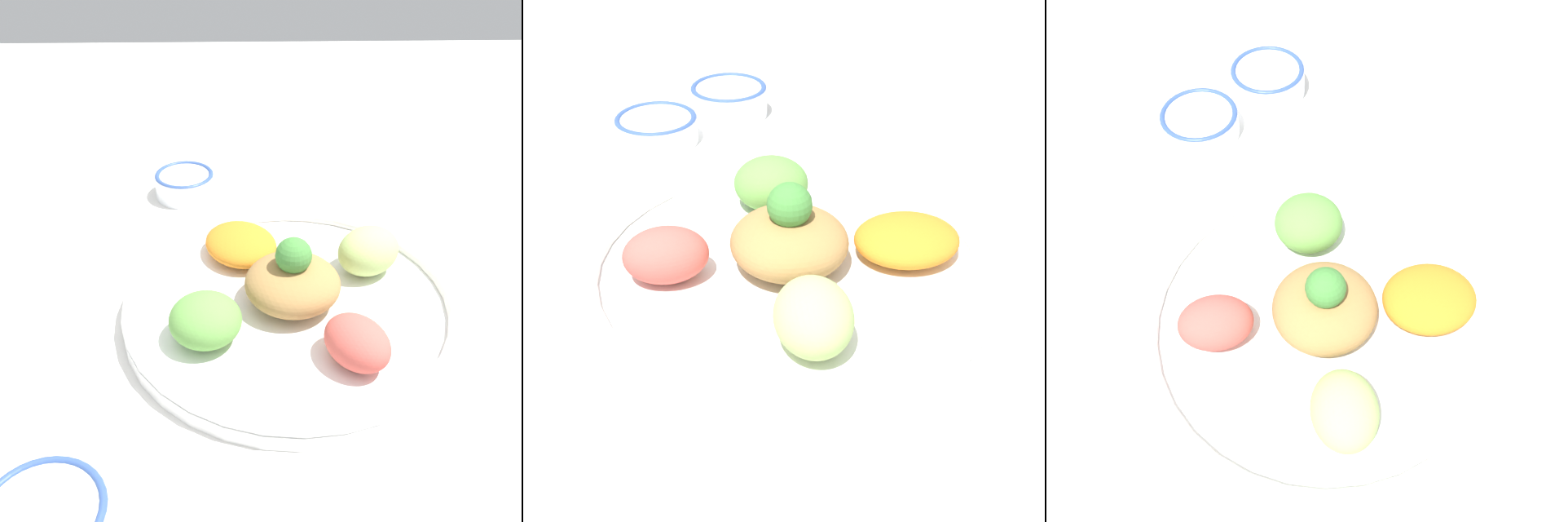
% 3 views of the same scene
% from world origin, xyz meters
% --- Properties ---
extents(ground_plane, '(2.40, 2.40, 0.00)m').
position_xyz_m(ground_plane, '(0.00, 0.00, 0.00)').
color(ground_plane, white).
extents(salad_platter, '(0.41, 0.41, 0.11)m').
position_xyz_m(salad_platter, '(-0.03, 0.03, 0.03)').
color(salad_platter, white).
rests_on(salad_platter, ground_plane).
extents(rice_bowl_blue, '(0.11, 0.11, 0.04)m').
position_xyz_m(rice_bowl_blue, '(-0.26, -0.26, 0.02)').
color(rice_bowl_blue, white).
rests_on(rice_bowl_blue, ground_plane).
extents(sauce_bowl_dark, '(0.10, 0.10, 0.04)m').
position_xyz_m(sauce_bowl_dark, '(-0.18, 0.33, 0.02)').
color(sauce_bowl_dark, white).
rests_on(sauce_bowl_dark, ground_plane).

